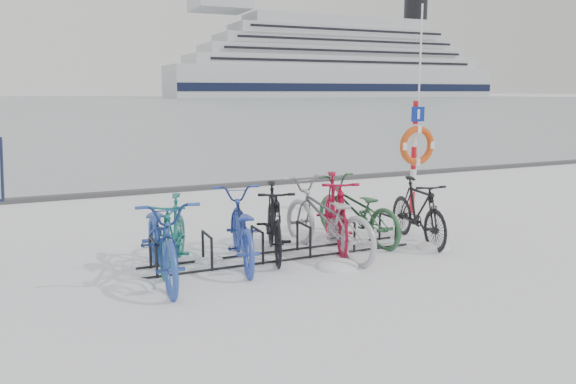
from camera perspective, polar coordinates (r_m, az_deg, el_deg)
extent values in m
plane|color=white|center=(8.08, -0.72, -6.60)|extent=(900.00, 900.00, 0.00)
cube|color=#9BA6AF|center=(162.17, -22.93, 8.58)|extent=(400.00, 298.00, 0.02)
cube|color=#3F3F42|center=(13.56, -10.52, 0.32)|extent=(400.00, 0.25, 0.10)
cylinder|color=black|center=(7.32, -13.20, -6.87)|extent=(0.04, 0.04, 0.44)
cylinder|color=black|center=(7.74, -13.81, -5.97)|extent=(0.04, 0.04, 0.44)
cylinder|color=black|center=(7.47, -13.59, -4.79)|extent=(0.04, 0.44, 0.04)
cylinder|color=black|center=(7.48, -7.74, -6.33)|extent=(0.04, 0.04, 0.44)
cylinder|color=black|center=(7.89, -8.64, -5.48)|extent=(0.04, 0.04, 0.44)
cylinder|color=black|center=(7.62, -8.24, -4.31)|extent=(0.04, 0.44, 0.04)
cylinder|color=black|center=(7.70, -2.56, -5.77)|extent=(0.04, 0.04, 0.44)
cylinder|color=black|center=(8.09, -3.69, -4.98)|extent=(0.04, 0.04, 0.44)
cylinder|color=black|center=(7.84, -3.16, -3.82)|extent=(0.04, 0.44, 0.04)
cylinder|color=black|center=(7.97, 2.29, -5.20)|extent=(0.04, 0.04, 0.44)
cylinder|color=black|center=(8.36, 0.96, -4.47)|extent=(0.04, 0.04, 0.44)
cylinder|color=black|center=(8.11, 1.61, -3.32)|extent=(0.04, 0.44, 0.04)
cylinder|color=black|center=(8.30, 6.77, -4.64)|extent=(0.04, 0.04, 0.44)
cylinder|color=black|center=(8.67, 5.30, -3.97)|extent=(0.04, 0.04, 0.44)
cylinder|color=black|center=(8.44, 6.04, -2.85)|extent=(0.04, 0.44, 0.04)
cylinder|color=black|center=(8.68, 10.88, -4.09)|extent=(0.04, 0.04, 0.44)
cylinder|color=black|center=(9.04, 9.30, -3.48)|extent=(0.04, 0.04, 0.44)
cylinder|color=black|center=(8.81, 10.12, -2.39)|extent=(0.04, 0.44, 0.04)
cylinder|color=black|center=(7.88, -0.09, -6.88)|extent=(4.00, 0.03, 0.03)
cylinder|color=black|center=(8.27, -1.32, -6.06)|extent=(4.00, 0.03, 0.03)
cylinder|color=red|center=(11.15, 12.47, -1.01)|extent=(0.10, 0.10, 0.43)
cylinder|color=silver|center=(11.08, 12.56, 1.18)|extent=(0.10, 0.10, 0.43)
cylinder|color=red|center=(11.02, 12.65, 3.40)|extent=(0.10, 0.10, 0.43)
cylinder|color=silver|center=(10.98, 12.73, 5.64)|extent=(0.10, 0.10, 0.43)
cylinder|color=red|center=(10.95, 12.82, 7.89)|extent=(0.10, 0.10, 0.43)
torus|color=#C54412|center=(10.92, 12.97, 4.62)|extent=(0.76, 0.13, 0.76)
cube|color=navy|center=(10.89, 13.07, 7.71)|extent=(0.27, 0.03, 0.27)
cylinder|color=silver|center=(11.05, 13.08, 8.00)|extent=(0.04, 0.04, 3.93)
cube|color=silver|center=(223.70, 5.02, 11.00)|extent=(131.53, 24.43, 11.27)
cube|color=black|center=(213.00, 6.62, 10.51)|extent=(131.53, 0.30, 2.82)
cube|color=black|center=(234.51, 3.55, 10.52)|extent=(131.53, 0.30, 2.82)
cube|color=silver|center=(223.94, 5.05, 12.92)|extent=(117.44, 22.55, 3.76)
cube|color=silver|center=(224.43, 5.08, 14.84)|extent=(94.89, 19.73, 3.76)
cube|color=silver|center=(225.17, 5.11, 16.75)|extent=(72.34, 16.91, 3.76)
cube|color=silver|center=(207.59, -6.94, 18.58)|extent=(18.79, 18.79, 5.64)
cylinder|color=black|center=(245.24, 12.86, 17.99)|extent=(9.40, 9.40, 13.15)
cube|color=black|center=(214.19, 6.58, 14.03)|extent=(103.35, 0.20, 11.27)
imported|color=#264599|center=(7.21, -12.66, -4.36)|extent=(0.83, 2.15, 1.11)
imported|color=#18655F|center=(7.71, -11.60, -3.83)|extent=(1.07, 1.70, 0.99)
imported|color=#2A43A1|center=(7.74, -4.81, -3.42)|extent=(1.07, 2.07, 1.03)
imported|color=black|center=(8.05, -1.43, -2.70)|extent=(1.00, 1.86, 1.08)
imported|color=#A7A8AF|center=(8.15, 3.92, -2.41)|extent=(1.07, 2.23, 1.12)
imported|color=maroon|center=(8.51, 4.84, -1.79)|extent=(1.12, 1.98, 1.15)
imported|color=#275734|center=(8.94, 6.96, -1.62)|extent=(1.00, 2.06, 1.03)
imported|color=black|center=(9.02, 13.08, -1.68)|extent=(0.72, 1.78, 1.04)
ellipsoid|color=white|center=(9.04, 4.30, -4.81)|extent=(0.49, 0.49, 0.17)
ellipsoid|color=white|center=(7.12, -15.28, -9.33)|extent=(0.49, 0.49, 0.17)
ellipsoid|color=white|center=(8.80, 14.52, -5.53)|extent=(0.50, 0.50, 0.17)
ellipsoid|color=white|center=(8.86, 0.42, -5.08)|extent=(0.37, 0.37, 0.13)
ellipsoid|color=white|center=(7.65, 5.05, -7.62)|extent=(0.59, 0.59, 0.21)
ellipsoid|color=white|center=(7.98, -8.10, -6.92)|extent=(0.43, 0.43, 0.15)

